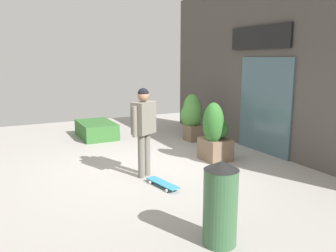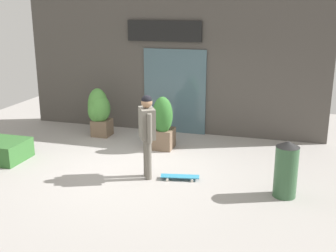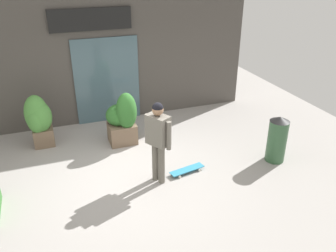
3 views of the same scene
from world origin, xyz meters
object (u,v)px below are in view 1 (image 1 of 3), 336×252
Objects in this scene: skateboarder at (144,123)px; trash_bin at (220,203)px; planter_box_left at (192,115)px; planter_box_right at (215,131)px; skateboard at (163,183)px.

trash_bin is at bearing -32.41° from skateboarder.
planter_box_left reaches higher than trash_bin.
skateboarder is 1.30× the size of planter_box_right.
skateboarder is 2.66m from trash_bin.
planter_box_left is at bearing 130.31° from skateboard.
skateboard is 0.60× the size of planter_box_right.
trash_bin is at bearing -16.75° from skateboard.
skateboard is (0.64, 0.07, -0.95)m from skateboarder.
skateboard is at bearing -22.92° from skateboarder.
skateboarder is 1.33× the size of planter_box_left.
skateboard is at bearing -38.82° from planter_box_left.
planter_box_right is (-0.26, 1.74, -0.37)m from skateboarder.
skateboarder reaches higher than trash_bin.
planter_box_left is (-2.09, 2.27, -0.33)m from skateboarder.
planter_box_left is at bearing 103.02° from skateboarder.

